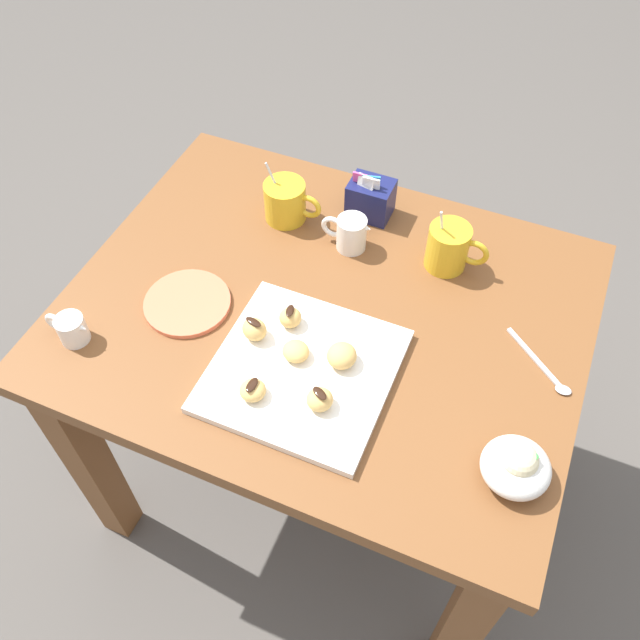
{
  "coord_description": "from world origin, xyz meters",
  "views": [
    {
      "loc": [
        0.31,
        -0.75,
        1.68
      ],
      "look_at": [
        0.01,
        -0.05,
        0.72
      ],
      "focal_mm": 37.85,
      "sensor_mm": 36.0,
      "label": 1
    }
  ],
  "objects_px": {
    "sugar_caddy": "(370,198)",
    "saucer_coral_left": "(187,303)",
    "beignet_2": "(254,329)",
    "beignet_4": "(320,399)",
    "coffee_mug_mustard_right": "(449,246)",
    "beignet_1": "(290,317)",
    "pastry_plate_square": "(303,370)",
    "ice_cream_bowl": "(516,466)",
    "beignet_5": "(294,351)",
    "cream_pitcher_white": "(351,232)",
    "chocolate_sauce_pitcher": "(71,328)",
    "coffee_mug_mustard_left": "(286,200)",
    "dining_table": "(325,349)",
    "beignet_0": "(342,356)",
    "beignet_3": "(253,390)"
  },
  "relations": [
    {
      "from": "sugar_caddy",
      "to": "saucer_coral_left",
      "type": "height_order",
      "value": "sugar_caddy"
    },
    {
      "from": "beignet_2",
      "to": "beignet_4",
      "type": "xyz_separation_m",
      "value": [
        0.16,
        -0.09,
        -0.0
      ]
    },
    {
      "from": "coffee_mug_mustard_right",
      "to": "beignet_2",
      "type": "distance_m",
      "value": 0.41
    },
    {
      "from": "beignet_1",
      "to": "beignet_2",
      "type": "distance_m",
      "value": 0.07
    },
    {
      "from": "pastry_plate_square",
      "to": "sugar_caddy",
      "type": "relative_size",
      "value": 2.88
    },
    {
      "from": "ice_cream_bowl",
      "to": "beignet_5",
      "type": "xyz_separation_m",
      "value": [
        -0.4,
        0.07,
        -0.0
      ]
    },
    {
      "from": "pastry_plate_square",
      "to": "ice_cream_bowl",
      "type": "distance_m",
      "value": 0.38
    },
    {
      "from": "cream_pitcher_white",
      "to": "beignet_4",
      "type": "bearing_deg",
      "value": -75.99
    },
    {
      "from": "beignet_2",
      "to": "beignet_4",
      "type": "relative_size",
      "value": 1.05
    },
    {
      "from": "pastry_plate_square",
      "to": "chocolate_sauce_pitcher",
      "type": "height_order",
      "value": "chocolate_sauce_pitcher"
    },
    {
      "from": "coffee_mug_mustard_left",
      "to": "beignet_1",
      "type": "xyz_separation_m",
      "value": [
        0.13,
        -0.27,
        -0.01
      ]
    },
    {
      "from": "beignet_1",
      "to": "beignet_4",
      "type": "xyz_separation_m",
      "value": [
        0.12,
        -0.14,
        -0.0
      ]
    },
    {
      "from": "dining_table",
      "to": "chocolate_sauce_pitcher",
      "type": "xyz_separation_m",
      "value": [
        -0.39,
        -0.24,
        0.16
      ]
    },
    {
      "from": "chocolate_sauce_pitcher",
      "to": "beignet_0",
      "type": "distance_m",
      "value": 0.49
    },
    {
      "from": "pastry_plate_square",
      "to": "cream_pitcher_white",
      "type": "bearing_deg",
      "value": 96.74
    },
    {
      "from": "coffee_mug_mustard_left",
      "to": "dining_table",
      "type": "bearing_deg",
      "value": -49.02
    },
    {
      "from": "dining_table",
      "to": "beignet_0",
      "type": "bearing_deg",
      "value": -55.49
    },
    {
      "from": "pastry_plate_square",
      "to": "beignet_0",
      "type": "bearing_deg",
      "value": 33.77
    },
    {
      "from": "coffee_mug_mustard_left",
      "to": "saucer_coral_left",
      "type": "height_order",
      "value": "coffee_mug_mustard_left"
    },
    {
      "from": "pastry_plate_square",
      "to": "beignet_0",
      "type": "xyz_separation_m",
      "value": [
        0.06,
        0.04,
        0.03
      ]
    },
    {
      "from": "sugar_caddy",
      "to": "beignet_4",
      "type": "bearing_deg",
      "value": -79.23
    },
    {
      "from": "sugar_caddy",
      "to": "beignet_5",
      "type": "height_order",
      "value": "sugar_caddy"
    },
    {
      "from": "beignet_4",
      "to": "beignet_5",
      "type": "xyz_separation_m",
      "value": [
        -0.08,
        0.08,
        -0.0
      ]
    },
    {
      "from": "cream_pitcher_white",
      "to": "chocolate_sauce_pitcher",
      "type": "bearing_deg",
      "value": -132.02
    },
    {
      "from": "coffee_mug_mustard_right",
      "to": "beignet_1",
      "type": "distance_m",
      "value": 0.34
    },
    {
      "from": "beignet_5",
      "to": "beignet_0",
      "type": "bearing_deg",
      "value": 13.67
    },
    {
      "from": "coffee_mug_mustard_left",
      "to": "saucer_coral_left",
      "type": "relative_size",
      "value": 0.8
    },
    {
      "from": "saucer_coral_left",
      "to": "beignet_2",
      "type": "height_order",
      "value": "beignet_2"
    },
    {
      "from": "chocolate_sauce_pitcher",
      "to": "beignet_5",
      "type": "height_order",
      "value": "chocolate_sauce_pitcher"
    },
    {
      "from": "coffee_mug_mustard_right",
      "to": "sugar_caddy",
      "type": "relative_size",
      "value": 1.36
    },
    {
      "from": "beignet_2",
      "to": "beignet_1",
      "type": "bearing_deg",
      "value": 47.58
    },
    {
      "from": "coffee_mug_mustard_right",
      "to": "beignet_1",
      "type": "bearing_deg",
      "value": -128.73
    },
    {
      "from": "ice_cream_bowl",
      "to": "beignet_4",
      "type": "height_order",
      "value": "ice_cream_bowl"
    },
    {
      "from": "dining_table",
      "to": "ice_cream_bowl",
      "type": "distance_m",
      "value": 0.48
    },
    {
      "from": "sugar_caddy",
      "to": "pastry_plate_square",
      "type": "bearing_deg",
      "value": -85.2
    },
    {
      "from": "dining_table",
      "to": "beignet_1",
      "type": "xyz_separation_m",
      "value": [
        -0.04,
        -0.07,
        0.17
      ]
    },
    {
      "from": "pastry_plate_square",
      "to": "beignet_5",
      "type": "distance_m",
      "value": 0.04
    },
    {
      "from": "chocolate_sauce_pitcher",
      "to": "beignet_4",
      "type": "distance_m",
      "value": 0.47
    },
    {
      "from": "pastry_plate_square",
      "to": "coffee_mug_mustard_right",
      "type": "bearing_deg",
      "value": 66.0
    },
    {
      "from": "saucer_coral_left",
      "to": "beignet_0",
      "type": "xyz_separation_m",
      "value": [
        0.32,
        -0.02,
        0.03
      ]
    },
    {
      "from": "ice_cream_bowl",
      "to": "chocolate_sauce_pitcher",
      "type": "xyz_separation_m",
      "value": [
        -0.79,
        -0.04,
        -0.0
      ]
    },
    {
      "from": "beignet_3",
      "to": "coffee_mug_mustard_left",
      "type": "bearing_deg",
      "value": 107.78
    },
    {
      "from": "coffee_mug_mustard_left",
      "to": "chocolate_sauce_pitcher",
      "type": "height_order",
      "value": "coffee_mug_mustard_left"
    },
    {
      "from": "coffee_mug_mustard_left",
      "to": "chocolate_sauce_pitcher",
      "type": "relative_size",
      "value": 1.43
    },
    {
      "from": "beignet_2",
      "to": "beignet_5",
      "type": "xyz_separation_m",
      "value": [
        0.08,
        -0.01,
        -0.01
      ]
    },
    {
      "from": "dining_table",
      "to": "beignet_0",
      "type": "xyz_separation_m",
      "value": [
        0.08,
        -0.11,
        0.17
      ]
    },
    {
      "from": "coffee_mug_mustard_right",
      "to": "beignet_2",
      "type": "xyz_separation_m",
      "value": [
        -0.26,
        -0.32,
        -0.01
      ]
    },
    {
      "from": "beignet_4",
      "to": "sugar_caddy",
      "type": "bearing_deg",
      "value": 100.77
    },
    {
      "from": "sugar_caddy",
      "to": "beignet_0",
      "type": "height_order",
      "value": "sugar_caddy"
    },
    {
      "from": "cream_pitcher_white",
      "to": "beignet_3",
      "type": "distance_m",
      "value": 0.4
    }
  ]
}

